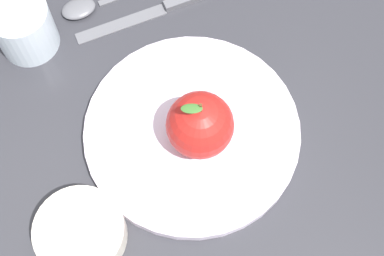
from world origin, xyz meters
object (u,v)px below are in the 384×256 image
at_px(side_bowl, 80,232).
at_px(spoon, 90,5).
at_px(cup, 23,26).
at_px(dinner_plate, 192,131).
at_px(knife, 164,8).
at_px(apple, 200,125).

bearing_deg(side_bowl, spoon, -102.43).
bearing_deg(spoon, side_bowl, 77.57).
bearing_deg(cup, dinner_plate, 133.13).
bearing_deg(cup, spoon, -158.29).
relative_size(side_bowl, cup, 1.31).
height_order(side_bowl, knife, side_bowl).
relative_size(apple, knife, 0.44).
distance_m(side_bowl, spoon, 0.32).
distance_m(dinner_plate, side_bowl, 0.18).
bearing_deg(side_bowl, apple, -154.18).
height_order(apple, spoon, apple).
bearing_deg(spoon, knife, 162.81).
bearing_deg(dinner_plate, knife, -93.41).
relative_size(apple, cup, 1.22).
xyz_separation_m(side_bowl, knife, (-0.17, -0.28, -0.02)).
xyz_separation_m(apple, cup, (0.18, -0.20, -0.02)).
bearing_deg(apple, cup, -47.93).
distance_m(dinner_plate, cup, 0.26).
relative_size(cup, knife, 0.36).
distance_m(knife, spoon, 0.10).
height_order(dinner_plate, knife, dinner_plate).
height_order(apple, knife, apple).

